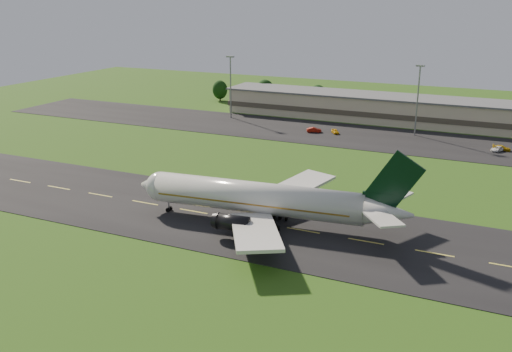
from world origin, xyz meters
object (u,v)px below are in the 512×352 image
at_px(light_mast_west, 231,80).
at_px(service_vehicle_a, 335,131).
at_px(terminal, 429,113).
at_px(service_vehicle_d, 502,148).
at_px(service_vehicle_b, 314,130).
at_px(airliner, 261,199).
at_px(light_mast_centre, 418,92).
at_px(service_vehicle_c, 498,149).

bearing_deg(light_mast_west, service_vehicle_a, -11.15).
bearing_deg(terminal, service_vehicle_d, -47.07).
height_order(service_vehicle_a, service_vehicle_b, service_vehicle_b).
bearing_deg(light_mast_west, terminal, 14.76).
height_order(airliner, service_vehicle_d, airliner).
xyz_separation_m(airliner, service_vehicle_d, (36.82, 72.04, -3.91)).
bearing_deg(terminal, light_mast_centre, -94.95).
bearing_deg(light_mast_west, service_vehicle_c, -6.35).
relative_size(terminal, light_mast_centre, 7.13).
bearing_deg(light_mast_centre, service_vehicle_b, -162.51).
bearing_deg(airliner, service_vehicle_c, 57.30).
distance_m(airliner, terminal, 97.18).
relative_size(light_mast_centre, service_vehicle_c, 4.62).
bearing_deg(terminal, service_vehicle_b, -139.52).
distance_m(terminal, service_vehicle_b, 38.56).
xyz_separation_m(service_vehicle_a, service_vehicle_c, (44.57, -1.68, -0.04)).
bearing_deg(service_vehicle_c, light_mast_centre, -174.26).
xyz_separation_m(light_mast_centre, service_vehicle_c, (22.89, -9.23, -12.03)).
bearing_deg(terminal, airliner, -98.54).
bearing_deg(airliner, terminal, 75.70).
distance_m(airliner, service_vehicle_c, 79.39).
relative_size(light_mast_centre, service_vehicle_b, 4.66).
height_order(service_vehicle_a, service_vehicle_c, service_vehicle_a).
relative_size(airliner, terminal, 0.35).
relative_size(service_vehicle_c, service_vehicle_d, 0.98).
bearing_deg(service_vehicle_b, terminal, -72.11).
relative_size(terminal, light_mast_west, 7.13).
distance_m(light_mast_centre, service_vehicle_b, 31.52).
bearing_deg(service_vehicle_a, service_vehicle_d, -35.73).
bearing_deg(service_vehicle_a, terminal, 10.47).
bearing_deg(light_mast_centre, airliner, -99.26).
height_order(light_mast_west, service_vehicle_c, light_mast_west).
relative_size(airliner, service_vehicle_d, 11.36).
height_order(light_mast_west, service_vehicle_a, light_mast_west).
distance_m(service_vehicle_b, service_vehicle_d, 51.62).
xyz_separation_m(airliner, service_vehicle_a, (-8.65, 72.36, -3.91)).
height_order(light_mast_centre, service_vehicle_a, light_mast_centre).
height_order(service_vehicle_c, service_vehicle_d, service_vehicle_d).
xyz_separation_m(terminal, light_mast_centre, (-1.40, -16.18, 8.75)).
distance_m(service_vehicle_a, service_vehicle_b, 6.27).
height_order(airliner, light_mast_west, light_mast_west).
relative_size(light_mast_west, light_mast_centre, 1.00).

